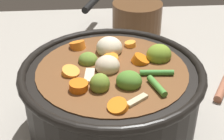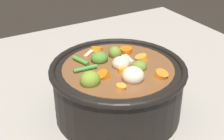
{
  "view_description": "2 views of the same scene",
  "coord_description": "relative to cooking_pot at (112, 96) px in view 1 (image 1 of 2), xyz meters",
  "views": [
    {
      "loc": [
        0.03,
        0.42,
        0.38
      ],
      "look_at": [
        -0.0,
        -0.0,
        0.11
      ],
      "focal_mm": 52.13,
      "sensor_mm": 36.0,
      "label": 1
    },
    {
      "loc": [
        -0.31,
        -0.51,
        0.44
      ],
      "look_at": [
        -0.01,
        0.0,
        0.11
      ],
      "focal_mm": 52.33,
      "sensor_mm": 36.0,
      "label": 2
    }
  ],
  "objects": [
    {
      "name": "ground_plane",
      "position": [
        0.0,
        0.0,
        -0.06
      ],
      "size": [
        1.1,
        1.1,
        0.0
      ],
      "primitive_type": "plane",
      "color": "#9E998E"
    },
    {
      "name": "cooking_pot",
      "position": [
        0.0,
        0.0,
        0.0
      ],
      "size": [
        0.29,
        0.29,
        0.14
      ],
      "color": "black",
      "rests_on": "ground_plane"
    },
    {
      "name": "small_saucepan",
      "position": [
        -0.09,
        -0.37,
        -0.02
      ],
      "size": [
        0.21,
        0.17,
        0.08
      ],
      "color": "brown",
      "rests_on": "ground_plane"
    }
  ]
}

